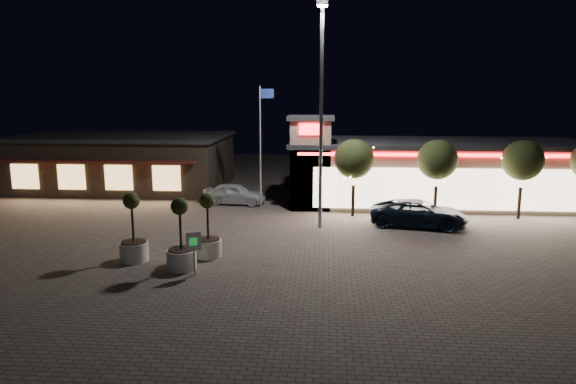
# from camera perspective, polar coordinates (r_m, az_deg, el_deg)

# --- Properties ---
(ground) EXTENTS (90.00, 90.00, 0.00)m
(ground) POSITION_cam_1_polar(r_m,az_deg,el_deg) (21.71, -2.08, -9.14)
(ground) COLOR #645A51
(ground) RESTS_ON ground
(retail_building) EXTENTS (20.40, 8.40, 6.10)m
(retail_building) POSITION_cam_1_polar(r_m,az_deg,el_deg) (37.19, 15.41, 2.30)
(retail_building) COLOR gray
(retail_building) RESTS_ON ground
(restaurant_building) EXTENTS (16.40, 11.00, 4.30)m
(restaurant_building) POSITION_cam_1_polar(r_m,az_deg,el_deg) (43.75, -17.67, 3.31)
(restaurant_building) COLOR #382D23
(restaurant_building) RESTS_ON ground
(floodlight_pole) EXTENTS (0.60, 0.40, 12.38)m
(floodlight_pole) POSITION_cam_1_polar(r_m,az_deg,el_deg) (28.31, 3.72, 9.95)
(floodlight_pole) COLOR gray
(floodlight_pole) RESTS_ON ground
(flagpole) EXTENTS (0.95, 0.10, 8.00)m
(flagpole) POSITION_cam_1_polar(r_m,az_deg,el_deg) (33.67, -2.93, 6.18)
(flagpole) COLOR white
(flagpole) RESTS_ON ground
(string_tree_a) EXTENTS (2.42, 2.42, 4.79)m
(string_tree_a) POSITION_cam_1_polar(r_m,az_deg,el_deg) (31.58, 7.34, 3.65)
(string_tree_a) COLOR #332319
(string_tree_a) RESTS_ON ground
(string_tree_b) EXTENTS (2.42, 2.42, 4.79)m
(string_tree_b) POSITION_cam_1_polar(r_m,az_deg,el_deg) (32.24, 16.27, 3.46)
(string_tree_b) COLOR #332319
(string_tree_b) RESTS_ON ground
(string_tree_c) EXTENTS (2.42, 2.42, 4.79)m
(string_tree_c) POSITION_cam_1_polar(r_m,az_deg,el_deg) (33.63, 24.64, 3.20)
(string_tree_c) COLOR #332319
(string_tree_c) RESTS_ON ground
(pickup_truck) EXTENTS (5.85, 3.59, 1.51)m
(pickup_truck) POSITION_cam_1_polar(r_m,az_deg,el_deg) (30.20, 14.34, -2.31)
(pickup_truck) COLOR black
(pickup_truck) RESTS_ON ground
(white_sedan) EXTENTS (4.39, 2.09, 1.45)m
(white_sedan) POSITION_cam_1_polar(r_m,az_deg,el_deg) (35.49, -5.98, -0.19)
(white_sedan) COLOR silver
(white_sedan) RESTS_ON ground
(planter_left) EXTENTS (1.28, 1.28, 3.14)m
(planter_left) POSITION_cam_1_polar(r_m,az_deg,el_deg) (24.18, -16.79, -5.11)
(planter_left) COLOR silver
(planter_left) RESTS_ON ground
(planter_mid) EXTENTS (1.28, 1.28, 3.14)m
(planter_mid) POSITION_cam_1_polar(r_m,az_deg,el_deg) (22.51, -11.78, -6.04)
(planter_mid) COLOR silver
(planter_mid) RESTS_ON ground
(planter_right) EXTENTS (1.22, 1.22, 3.01)m
(planter_right) POSITION_cam_1_polar(r_m,az_deg,el_deg) (24.01, -8.86, -4.99)
(planter_right) COLOR silver
(planter_right) RESTS_ON ground
(valet_sign) EXTENTS (0.59, 0.23, 1.84)m
(valet_sign) POSITION_cam_1_polar(r_m,az_deg,el_deg) (21.60, -10.43, -5.83)
(valet_sign) COLOR gray
(valet_sign) RESTS_ON ground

